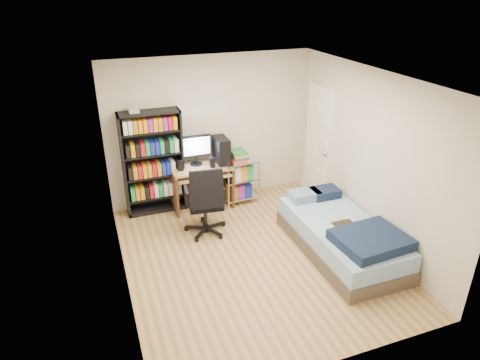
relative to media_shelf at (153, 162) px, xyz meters
name	(u,v)px	position (x,y,z in m)	size (l,w,h in m)	color
room	(255,176)	(1.04, -1.84, 0.37)	(3.58, 4.08, 2.58)	tan
media_shelf	(153,162)	(0.00, 0.00, 0.00)	(0.97, 0.32, 1.79)	black
computer_desk	(206,168)	(0.86, -0.10, -0.21)	(1.00, 0.58, 1.25)	tan
office_chair	(206,213)	(0.58, -1.01, -0.53)	(0.74, 0.74, 1.12)	black
wire_cart	(239,169)	(1.42, -0.20, -0.26)	(0.63, 0.47, 0.96)	silver
bed	(342,236)	(2.25, -2.16, -0.62)	(1.04, 2.08, 0.59)	brown
door	(319,144)	(2.76, -0.49, 0.12)	(0.12, 0.80, 2.00)	white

